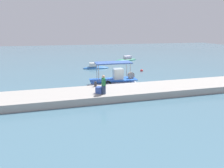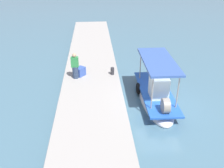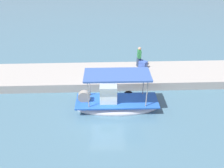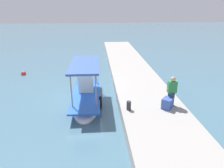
# 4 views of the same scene
# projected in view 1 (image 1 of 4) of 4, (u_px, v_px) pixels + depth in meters

# --- Properties ---
(ground_plane) EXTENTS (120.00, 120.00, 0.00)m
(ground_plane) POSITION_uv_depth(u_px,v_px,m) (118.00, 84.00, 22.08)
(ground_plane) COLOR slate
(dock_quay) EXTENTS (36.00, 3.67, 0.67)m
(dock_quay) POSITION_uv_depth(u_px,v_px,m) (130.00, 91.00, 18.25)
(dock_quay) COLOR #A49F99
(dock_quay) RESTS_ON ground_plane
(main_fishing_boat) EXTENTS (5.66, 1.91, 2.99)m
(main_fishing_boat) POSITION_uv_depth(u_px,v_px,m) (114.00, 81.00, 21.64)
(main_fishing_boat) COLOR silver
(main_fishing_boat) RESTS_ON ground_plane
(fisherman_near_bollard) EXTENTS (0.39, 0.49, 1.71)m
(fisherman_near_bollard) POSITION_uv_depth(u_px,v_px,m) (104.00, 86.00, 16.35)
(fisherman_near_bollard) COLOR navy
(fisherman_near_bollard) RESTS_ON dock_quay
(mooring_bollard) EXTENTS (0.24, 0.24, 0.49)m
(mooring_bollard) POSITION_uv_depth(u_px,v_px,m) (96.00, 84.00, 18.68)
(mooring_bollard) COLOR #2D2D33
(mooring_bollard) RESTS_ON dock_quay
(cargo_crate) EXTENTS (0.77, 0.76, 0.58)m
(cargo_crate) POSITION_uv_depth(u_px,v_px,m) (100.00, 90.00, 16.68)
(cargo_crate) COLOR #3958AE
(cargo_crate) RESTS_ON dock_quay
(marker_buoy) EXTENTS (0.44, 0.44, 0.44)m
(marker_buoy) POSITION_uv_depth(u_px,v_px,m) (142.00, 71.00, 28.69)
(marker_buoy) COLOR red
(marker_buoy) RESTS_ON ground_plane
(moored_boat_near) EXTENTS (5.59, 3.30, 1.18)m
(moored_boat_near) POSITION_uv_depth(u_px,v_px,m) (126.00, 60.00, 38.53)
(moored_boat_near) COLOR #378469
(moored_boat_near) RESTS_ON ground_plane
(moored_boat_mid) EXTENTS (4.27, 1.49, 1.20)m
(moored_boat_mid) POSITION_uv_depth(u_px,v_px,m) (95.00, 68.00, 30.66)
(moored_boat_mid) COLOR #2F6CB8
(moored_boat_mid) RESTS_ON ground_plane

